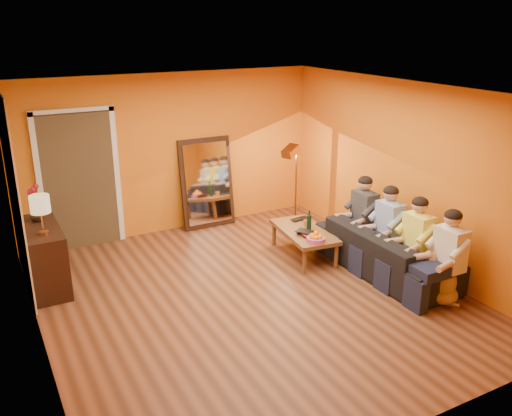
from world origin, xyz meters
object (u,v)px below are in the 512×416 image
person_mid_left (417,241)px  person_far_right (364,216)px  person_mid_right (389,228)px  mirror_frame (207,183)px  person_far_left (449,256)px  tumbler (306,223)px  table_lamp (41,215)px  floor_lamp (296,189)px  sofa (385,251)px  coffee_table (304,243)px  vase (37,214)px  laptop (301,220)px  wine_bottle (309,221)px  dog (440,276)px  sideboard (45,257)px

person_mid_left → person_far_right: (0.00, 1.10, 0.00)m
person_far_right → person_mid_right: bearing=-90.0°
mirror_frame → person_mid_right: 3.19m
person_far_left → tumbler: person_far_left is taller
table_lamp → floor_lamp: (3.99, 0.46, -0.39)m
sofa → coffee_table: size_ratio=1.81×
person_far_left → person_mid_right: (0.00, 1.10, 0.00)m
tumbler → floor_lamp: bearing=68.4°
tumbler → vase: bearing=165.8°
person_far_right → mirror_frame: bearing=125.4°
table_lamp → sofa: (4.24, -1.49, -0.78)m
mirror_frame → laptop: mirror_frame is taller
person_mid_right → table_lamp: bearing=162.3°
person_mid_left → person_far_right: same height
sofa → wine_bottle: wine_bottle is taller
sofa → person_far_left: person_far_left is taller
person_far_left → person_mid_left: same height
mirror_frame → sofa: mirror_frame is taller
coffee_table → tumbler: (0.12, 0.12, 0.26)m
sofa → person_far_right: bearing=-11.3°
mirror_frame → wine_bottle: mirror_frame is taller
person_far_right → laptop: size_ratio=4.06×
dog → vase: bearing=159.6°
sofa → person_mid_left: person_mid_left is taller
laptop → person_mid_left: bearing=-76.9°
mirror_frame → tumbler: bearing=-63.7°
person_mid_left → vase: person_mid_left is taller
sofa → person_mid_left: bearing=-163.9°
person_far_left → sideboard: bearing=147.4°
person_mid_right → person_far_right: 0.55m
table_lamp → mirror_frame: bearing=26.3°
mirror_frame → sideboard: (-2.79, -1.08, -0.34)m
table_lamp → tumbler: bearing=-5.9°
table_lamp → person_mid_right: table_lamp is taller
coffee_table → person_far_left: size_ratio=1.00×
dog → tumbler: dog is taller
wine_bottle → vase: size_ratio=1.55×
table_lamp → person_far_left: (4.37, -2.49, -0.49)m
person_far_left → floor_lamp: bearing=97.4°
coffee_table → person_far_left: (0.83, -1.99, 0.40)m
vase → sideboard: bearing=-90.0°
sideboard → laptop: bearing=-6.8°
table_lamp → laptop: table_lamp is taller
floor_lamp → person_mid_right: floor_lamp is taller
floor_lamp → person_far_right: (0.38, -1.30, -0.11)m
sideboard → dog: sideboard is taller
table_lamp → sofa: table_lamp is taller
person_mid_left → vase: (-4.37, 2.49, 0.34)m
person_mid_right → vase: 4.79m
person_far_left → wine_bottle: size_ratio=3.94×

